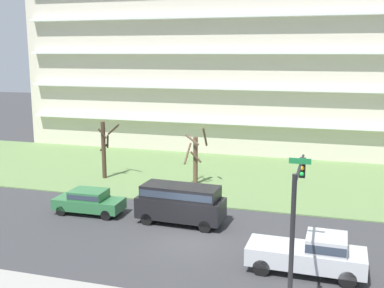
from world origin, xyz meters
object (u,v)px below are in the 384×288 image
Objects in this scene: pickup_silver_center_left at (311,253)px; tree_far_left at (105,148)px; tree_left at (196,157)px; van_black_center_right at (181,201)px; sedan_green_near_left at (89,201)px; traffic_signal_mast at (296,208)px.

tree_far_left is at bearing 144.74° from pickup_silver_center_left.
van_black_center_right is at bearing -79.97° from tree_left.
van_black_center_right is (6.13, -0.00, 0.52)m from sedan_green_near_left.
traffic_signal_mast is at bearing -100.21° from pickup_silver_center_left.
pickup_silver_center_left is 1.03× the size of van_black_center_right.
tree_far_left is 21.03m from pickup_silver_center_left.
tree_left is at bearing 119.03° from traffic_signal_mast.
pickup_silver_center_left is (16.82, -12.52, -1.54)m from tree_far_left.
traffic_signal_mast is (16.24, -15.33, 1.50)m from tree_far_left.
pickup_silver_center_left is at bearing -36.66° from tree_far_left.
pickup_silver_center_left is at bearing -54.19° from tree_left.
tree_far_left reaches higher than van_black_center_right.
van_black_center_right is at bearing -41.62° from tree_far_left.
van_black_center_right is at bearing 178.91° from sedan_green_near_left.
traffic_signal_mast is (13.35, -7.32, 3.18)m from sedan_green_near_left.
pickup_silver_center_left is 9.02m from van_black_center_right.
tree_far_left is 1.00× the size of tree_left.
tree_left is 0.86× the size of pickup_silver_center_left.
tree_left is at bearing -77.28° from van_black_center_right.
tree_far_left is at bearing -177.39° from tree_left.
van_black_center_right is at bearing 151.39° from pickup_silver_center_left.
van_black_center_right is 0.90× the size of traffic_signal_mast.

